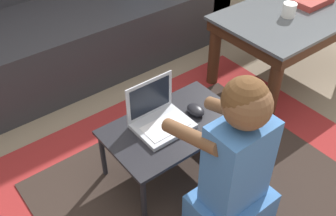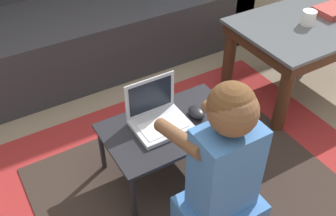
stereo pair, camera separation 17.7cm
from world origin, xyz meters
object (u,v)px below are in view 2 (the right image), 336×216
(laptop, at_px, (158,118))
(computer_mouse, at_px, (197,112))
(coffee_table, at_px, (313,32))
(person_seated, at_px, (223,175))
(book_on_table, at_px, (336,9))
(laptop_desk, at_px, (171,130))
(couch, at_px, (90,16))
(cup_on_table, at_px, (309,18))

(laptop, relative_size, computer_mouse, 2.55)
(coffee_table, relative_size, person_seated, 1.20)
(laptop, relative_size, book_on_table, 1.01)
(laptop_desk, distance_m, person_seated, 0.41)
(laptop_desk, distance_m, book_on_table, 1.25)
(couch, distance_m, person_seated, 1.61)
(couch, bearing_deg, computer_mouse, -88.08)
(cup_on_table, bearing_deg, person_seated, -150.20)
(coffee_table, relative_size, book_on_table, 3.74)
(laptop, distance_m, person_seated, 0.43)
(coffee_table, xyz_separation_m, laptop_desk, (-1.05, -0.18, -0.12))
(book_on_table, bearing_deg, computer_mouse, -169.90)
(coffee_table, bearing_deg, cup_on_table, -171.90)
(cup_on_table, bearing_deg, couch, 130.19)
(laptop_desk, distance_m, laptop, 0.09)
(cup_on_table, bearing_deg, coffee_table, 8.10)
(computer_mouse, relative_size, person_seated, 0.13)
(laptop_desk, relative_size, computer_mouse, 6.40)
(couch, distance_m, coffee_table, 1.41)
(coffee_table, distance_m, book_on_table, 0.19)
(couch, relative_size, laptop, 8.51)
(coffee_table, bearing_deg, person_seated, -151.63)
(cup_on_table, distance_m, book_on_table, 0.25)
(couch, distance_m, computer_mouse, 1.21)
(laptop, bearing_deg, coffee_table, 7.57)
(computer_mouse, xyz_separation_m, person_seated, (-0.15, -0.39, 0.05))
(couch, height_order, laptop_desk, couch)
(coffee_table, xyz_separation_m, cup_on_table, (-0.08, -0.01, 0.11))
(person_seated, xyz_separation_m, cup_on_table, (0.99, 0.56, 0.14))
(computer_mouse, bearing_deg, book_on_table, 10.10)
(cup_on_table, bearing_deg, computer_mouse, -168.37)
(person_seated, xyz_separation_m, book_on_table, (1.23, 0.59, 0.12))
(coffee_table, relative_size, laptop, 3.71)
(coffee_table, xyz_separation_m, person_seated, (-1.07, -0.58, -0.03))
(laptop, bearing_deg, cup_on_table, 7.53)
(couch, bearing_deg, laptop_desk, -94.40)
(couch, xyz_separation_m, laptop_desk, (-0.09, -1.21, -0.02))
(computer_mouse, distance_m, book_on_table, 1.12)
(laptop, xyz_separation_m, computer_mouse, (0.18, -0.04, -0.02))
(coffee_table, relative_size, computer_mouse, 9.45)
(couch, bearing_deg, book_on_table, -42.15)
(laptop_desk, xyz_separation_m, cup_on_table, (0.97, 0.17, 0.23))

